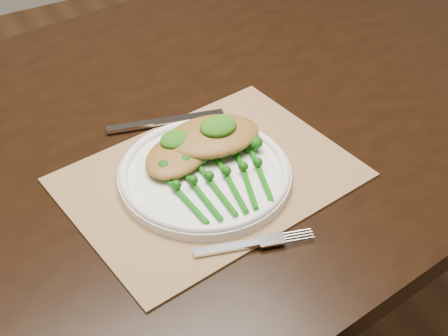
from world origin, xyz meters
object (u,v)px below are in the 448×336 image
dining_table (187,271)px  placemat (209,177)px  broccolini_bundle (223,186)px  chicken_fillet_left (178,154)px  dinner_plate (205,173)px

dining_table → placemat: 0.40m
dining_table → broccolini_bundle: size_ratio=9.68×
dining_table → chicken_fillet_left: bearing=-123.0°
dinner_plate → broccolini_bundle: 0.05m
placemat → broccolini_bundle: 0.05m
dining_table → dinner_plate: (-0.03, -0.14, 0.39)m
placemat → dinner_plate: 0.02m
dining_table → dinner_plate: 0.42m
placemat → chicken_fillet_left: bearing=121.1°
dining_table → broccolini_bundle: (-0.02, -0.19, 0.40)m
placemat → broccolini_bundle: (-0.00, -0.05, 0.02)m
placemat → dinner_plate: (-0.01, -0.00, 0.01)m
chicken_fillet_left → dining_table: bearing=33.9°
broccolini_bundle → placemat: bearing=93.1°
dinner_plate → dining_table: bearing=79.5°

